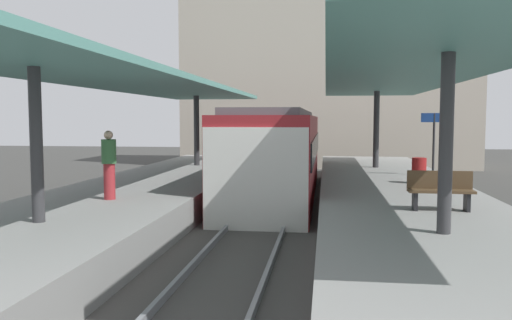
{
  "coord_description": "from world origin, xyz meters",
  "views": [
    {
      "loc": [
        1.73,
        -14.28,
        3.0
      ],
      "look_at": [
        -0.42,
        1.82,
        1.72
      ],
      "focal_mm": 36.58,
      "sensor_mm": 36.0,
      "label": 1
    }
  ],
  "objects": [
    {
      "name": "platform_right",
      "position": [
        3.8,
        0.0,
        0.5
      ],
      "size": [
        4.4,
        28.0,
        1.0
      ],
      "primitive_type": "cube",
      "color": "gray",
      "rests_on": "ground_plane"
    },
    {
      "name": "canopy_right",
      "position": [
        3.8,
        1.4,
        4.18
      ],
      "size": [
        4.18,
        21.0,
        3.3
      ],
      "color": "#333335",
      "rests_on": "platform_right"
    },
    {
      "name": "litter_bin",
      "position": [
        4.62,
        2.37,
        1.4
      ],
      "size": [
        0.44,
        0.44,
        0.8
      ],
      "primitive_type": "cylinder",
      "color": "maroon",
      "rests_on": "platform_right"
    },
    {
      "name": "rail_far_side",
      "position": [
        0.72,
        0.0,
        0.27
      ],
      "size": [
        0.08,
        28.0,
        0.14
      ],
      "primitive_type": "cube",
      "color": "slate",
      "rests_on": "track_ballast"
    },
    {
      "name": "ground_plane",
      "position": [
        0.0,
        0.0,
        0.0
      ],
      "size": [
        80.0,
        80.0,
        0.0
      ],
      "primitive_type": "plane",
      "color": "#383835"
    },
    {
      "name": "station_building_backdrop",
      "position": [
        1.8,
        20.0,
        5.5
      ],
      "size": [
        18.0,
        6.0,
        11.0
      ],
      "primitive_type": "cube",
      "color": "#A89E8E",
      "rests_on": "ground_plane"
    },
    {
      "name": "platform_sign",
      "position": [
        5.5,
        4.67,
        2.62
      ],
      "size": [
        0.9,
        0.08,
        2.21
      ],
      "color": "#262628",
      "rests_on": "platform_right"
    },
    {
      "name": "rail_near_side",
      "position": [
        -0.72,
        0.0,
        0.27
      ],
      "size": [
        0.08,
        28.0,
        0.14
      ],
      "primitive_type": "cube",
      "color": "slate",
      "rests_on": "track_ballast"
    },
    {
      "name": "track_ballast",
      "position": [
        0.0,
        0.0,
        0.1
      ],
      "size": [
        3.2,
        28.0,
        0.2
      ],
      "primitive_type": "cube",
      "color": "#423F3D",
      "rests_on": "ground_plane"
    },
    {
      "name": "commuter_train",
      "position": [
        0.0,
        4.59,
        1.73
      ],
      "size": [
        2.78,
        12.3,
        3.1
      ],
      "color": "maroon",
      "rests_on": "track_ballast"
    },
    {
      "name": "passenger_near_bench",
      "position": [
        -3.61,
        -1.97,
        1.89
      ],
      "size": [
        0.36,
        0.36,
        1.72
      ],
      "color": "maroon",
      "rests_on": "platform_left"
    },
    {
      "name": "canopy_left",
      "position": [
        -3.8,
        1.4,
        4.04
      ],
      "size": [
        4.18,
        21.0,
        3.16
      ],
      "color": "#333335",
      "rests_on": "platform_left"
    },
    {
      "name": "platform_bench",
      "position": [
        4.24,
        -2.49,
        1.46
      ],
      "size": [
        1.4,
        0.41,
        0.86
      ],
      "color": "black",
      "rests_on": "platform_right"
    },
    {
      "name": "platform_left",
      "position": [
        -3.8,
        0.0,
        0.5
      ],
      "size": [
        4.4,
        28.0,
        1.0
      ],
      "primitive_type": "cube",
      "color": "gray",
      "rests_on": "ground_plane"
    }
  ]
}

